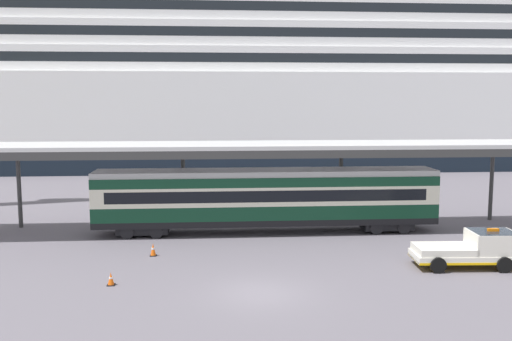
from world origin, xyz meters
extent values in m
plane|color=#5E5962|center=(0.00, 0.00, 0.00)|extent=(400.00, 400.00, 0.00)
cube|color=black|center=(0.48, 53.17, 1.77)|extent=(176.41, 24.95, 3.55)
cube|color=white|center=(0.48, 53.17, 7.68)|extent=(176.41, 24.95, 8.28)
cube|color=white|center=(0.48, 53.17, 13.32)|extent=(162.30, 22.95, 2.99)
cube|color=black|center=(0.48, 41.74, 13.47)|extent=(155.24, 0.12, 1.08)
cube|color=white|center=(0.48, 53.17, 16.30)|extent=(155.81, 22.03, 2.99)
cube|color=black|center=(0.48, 42.20, 16.45)|extent=(149.03, 0.12, 1.08)
cube|color=white|center=(0.48, 53.17, 19.29)|extent=(149.31, 21.11, 2.99)
cube|color=black|center=(0.48, 42.66, 19.44)|extent=(142.82, 0.12, 1.08)
cube|color=beige|center=(1.34, 12.11, 5.65)|extent=(43.81, 5.18, 0.25)
cube|color=#353535|center=(1.34, 9.62, 5.28)|extent=(43.81, 0.20, 0.50)
cylinder|color=#353535|center=(-15.09, 14.29, 2.76)|extent=(0.28, 0.28, 5.53)
cylinder|color=#353535|center=(-4.14, 14.29, 2.76)|extent=(0.28, 0.28, 5.53)
cylinder|color=#353535|center=(6.82, 14.29, 2.76)|extent=(0.28, 0.28, 5.53)
cylinder|color=#353535|center=(17.77, 14.29, 2.76)|extent=(0.28, 0.28, 5.53)
cube|color=black|center=(1.34, 11.61, 0.85)|extent=(21.89, 2.80, 0.40)
cube|color=#0F3823|center=(1.34, 11.61, 1.50)|extent=(21.89, 2.80, 0.90)
cube|color=beige|center=(1.34, 11.61, 2.55)|extent=(21.89, 2.80, 1.20)
cube|color=black|center=(1.34, 10.24, 2.60)|extent=(20.14, 0.08, 0.72)
cube|color=#0F3823|center=(1.34, 11.61, 3.45)|extent=(21.89, 2.80, 0.60)
cube|color=#AAAAAA|center=(1.34, 11.61, 3.93)|extent=(21.89, 2.69, 0.36)
cube|color=black|center=(-6.54, 11.61, 0.45)|extent=(3.20, 2.35, 0.50)
cylinder|color=black|center=(-7.44, 10.43, 0.42)|extent=(0.84, 0.12, 0.84)
cylinder|color=black|center=(-5.64, 10.43, 0.42)|extent=(0.84, 0.12, 0.84)
cube|color=black|center=(9.22, 11.61, 0.45)|extent=(3.20, 2.35, 0.50)
cylinder|color=black|center=(8.32, 10.43, 0.42)|extent=(0.84, 0.12, 0.84)
cylinder|color=black|center=(10.12, 10.43, 0.42)|extent=(0.84, 0.12, 0.84)
cube|color=silver|center=(10.75, 3.16, 0.58)|extent=(5.30, 2.28, 0.36)
cube|color=#F2B20C|center=(10.75, 3.16, 0.45)|extent=(5.30, 2.30, 0.12)
cube|color=silver|center=(12.21, 3.08, 1.31)|extent=(2.39, 2.04, 1.10)
cube|color=#19232D|center=(12.21, 3.08, 1.66)|extent=(2.18, 1.95, 0.44)
cube|color=orange|center=(12.21, 3.08, 1.94)|extent=(0.57, 0.23, 0.16)
cube|color=silver|center=(9.71, 3.22, 0.94)|extent=(3.01, 2.08, 0.36)
cylinder|color=black|center=(12.47, 4.07, 0.40)|extent=(0.81, 0.29, 0.80)
cylinder|color=black|center=(12.36, 2.08, 0.40)|extent=(0.81, 0.29, 0.80)
cylinder|color=black|center=(9.15, 4.25, 0.40)|extent=(0.81, 0.29, 0.80)
cylinder|color=black|center=(9.04, 2.26, 0.40)|extent=(0.81, 0.29, 0.80)
cube|color=black|center=(-6.85, 1.60, 0.02)|extent=(0.36, 0.36, 0.04)
cone|color=#EA590F|center=(-6.85, 1.60, 0.33)|extent=(0.30, 0.30, 0.57)
cylinder|color=white|center=(-6.85, 1.60, 0.35)|extent=(0.17, 0.17, 0.08)
cube|color=black|center=(-5.42, 6.49, 0.02)|extent=(0.36, 0.36, 0.04)
cone|color=#EA590F|center=(-5.42, 6.49, 0.38)|extent=(0.30, 0.30, 0.68)
cylinder|color=white|center=(-5.42, 6.49, 0.41)|extent=(0.17, 0.17, 0.09)
camera|label=1|loc=(-2.04, -24.13, 8.52)|focal=39.52mm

